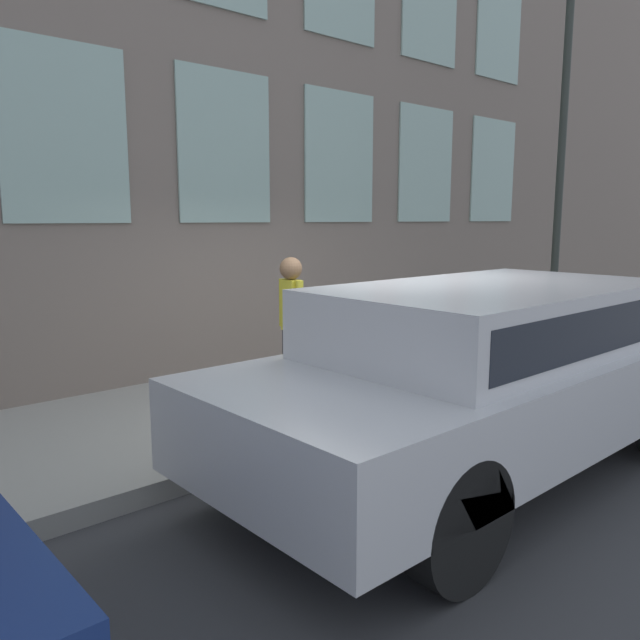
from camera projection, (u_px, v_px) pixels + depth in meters
ground_plane at (380, 431)px, 6.50m from camera, size 80.00×80.00×0.00m
sidewalk at (295, 395)px, 7.53m from camera, size 2.82×60.00×0.18m
building_facade at (215, 5)px, 7.91m from camera, size 0.33×40.00×9.73m
fire_hydrant at (349, 360)px, 7.03m from camera, size 0.32×0.44×0.87m
person at (291, 313)px, 7.06m from camera, size 0.39×0.26×1.60m
parked_truck_silver_near at (488, 362)px, 5.35m from camera, size 2.08×5.14×1.64m
street_lamp at (564, 117)px, 9.55m from camera, size 0.36×0.36×5.75m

